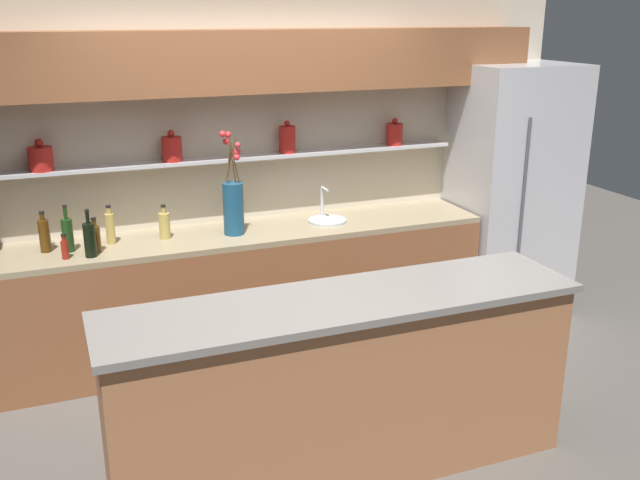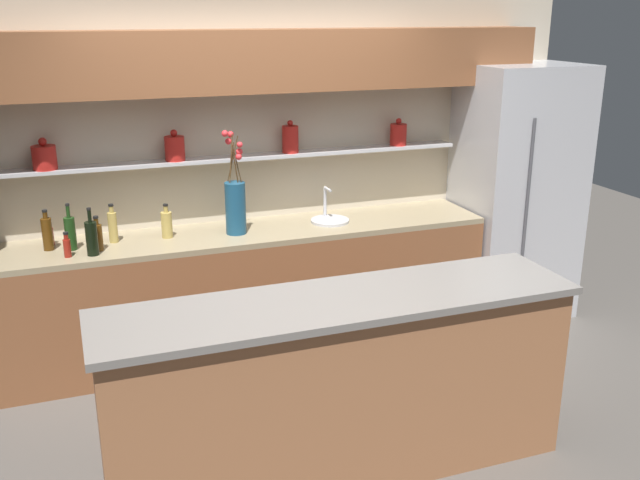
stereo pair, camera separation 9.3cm
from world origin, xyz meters
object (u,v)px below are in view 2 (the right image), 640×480
(bottle_spirit_2, at_px, (113,226))
(sink_fixture, at_px, (330,218))
(refrigerator, at_px, (516,193))
(bottle_spirit_1, at_px, (47,233))
(bottle_wine_7, at_px, (92,238))
(flower_vase, at_px, (235,204))
(bottle_wine_3, at_px, (70,233))
(bottle_spirit_4, at_px, (167,224))
(bottle_spirit_0, at_px, (98,236))
(bottle_sauce_5, at_px, (67,246))
(bottle_sauce_6, at_px, (50,235))

(bottle_spirit_2, bearing_deg, sink_fixture, -1.68)
(refrigerator, distance_m, bottle_spirit_2, 3.15)
(bottle_spirit_1, xyz_separation_m, bottle_wine_7, (0.27, -0.21, 0.00))
(flower_vase, height_order, bottle_wine_3, flower_vase)
(flower_vase, relative_size, bottle_spirit_4, 3.03)
(refrigerator, relative_size, sink_fixture, 7.10)
(bottle_spirit_0, distance_m, bottle_spirit_2, 0.19)
(bottle_sauce_5, bearing_deg, sink_fixture, 5.26)
(bottle_spirit_1, relative_size, bottle_wine_3, 0.88)
(flower_vase, height_order, bottle_sauce_6, flower_vase)
(bottle_sauce_5, bearing_deg, bottle_wine_3, 78.90)
(bottle_spirit_1, bearing_deg, refrigerator, -1.14)
(flower_vase, xyz_separation_m, bottle_spirit_1, (-1.25, 0.07, -0.10))
(bottle_wine_3, bearing_deg, bottle_spirit_1, 162.05)
(bottle_spirit_0, distance_m, bottle_spirit_4, 0.48)
(bottle_spirit_1, height_order, bottle_wine_7, bottle_wine_7)
(sink_fixture, xyz_separation_m, bottle_spirit_0, (-1.66, -0.10, 0.07))
(bottle_spirit_4, xyz_separation_m, bottle_wine_7, (-0.51, -0.21, 0.02))
(refrigerator, xyz_separation_m, bottle_sauce_6, (-3.55, 0.17, -0.03))
(refrigerator, height_order, bottle_sauce_6, refrigerator)
(bottle_sauce_5, bearing_deg, bottle_wine_7, -5.10)
(bottle_spirit_1, bearing_deg, bottle_wine_7, -37.70)
(bottle_sauce_5, bearing_deg, refrigerator, 2.02)
(bottle_spirit_2, height_order, bottle_sauce_5, bottle_spirit_2)
(bottle_wine_7, bearing_deg, bottle_spirit_4, 22.63)
(bottle_spirit_0, height_order, bottle_sauce_6, bottle_spirit_0)
(bottle_spirit_0, xyz_separation_m, bottle_spirit_4, (0.47, 0.13, 0.00))
(flower_vase, relative_size, bottle_spirit_0, 3.11)
(sink_fixture, height_order, bottle_sauce_5, sink_fixture)
(sink_fixture, height_order, bottle_spirit_1, bottle_spirit_1)
(bottle_wine_7, bearing_deg, flower_vase, 8.21)
(refrigerator, bearing_deg, sink_fixture, 178.25)
(bottle_spirit_0, height_order, bottle_sauce_5, bottle_spirit_0)
(flower_vase, bearing_deg, sink_fixture, 3.43)
(bottle_spirit_1, relative_size, bottle_sauce_6, 1.63)
(flower_vase, height_order, bottle_spirit_0, flower_vase)
(refrigerator, relative_size, bottle_spirit_0, 8.69)
(refrigerator, height_order, bottle_wine_7, refrigerator)
(bottle_spirit_0, distance_m, bottle_wine_3, 0.18)
(refrigerator, xyz_separation_m, bottle_spirit_2, (-3.15, 0.09, 0.02))
(refrigerator, distance_m, flower_vase, 2.32)
(sink_fixture, bearing_deg, flower_vase, -176.57)
(flower_vase, height_order, bottle_spirit_2, flower_vase)
(flower_vase, xyz_separation_m, bottle_spirit_4, (-0.47, 0.07, -0.12))
(sink_fixture, relative_size, bottle_wine_3, 0.92)
(bottle_spirit_1, relative_size, bottle_spirit_4, 1.14)
(bottle_spirit_0, height_order, bottle_spirit_2, bottle_spirit_2)
(bottle_spirit_4, bearing_deg, bottle_sauce_6, 172.56)
(bottle_wine_7, bearing_deg, bottle_sauce_6, 129.54)
(refrigerator, height_order, bottle_spirit_0, refrigerator)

